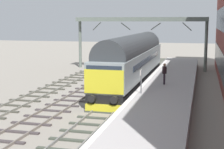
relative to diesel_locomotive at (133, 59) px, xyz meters
The scene contains 9 objects.
ground_plane 6.35m from the diesel_locomotive, 90.01° to the right, with size 140.00×140.00×0.00m, color gray.
track_main 6.32m from the diesel_locomotive, 90.01° to the right, with size 2.50×60.00×0.15m.
track_adjacent_west 7.15m from the diesel_locomotive, 119.70° to the right, with size 2.50×60.00×0.15m.
track_adjacent_far_west 9.13m from the diesel_locomotive, 138.44° to the right, with size 2.50×60.00×0.15m.
station_platform 7.14m from the diesel_locomotive, 58.35° to the right, with size 4.00×44.00×1.01m.
diesel_locomotive is the anchor object (origin of this frame).
platform_number_sign 8.27m from the diesel_locomotive, 75.12° to the right, with size 0.10×0.44×1.61m.
waiting_passenger 5.27m from the diesel_locomotive, 50.99° to the right, with size 0.36×0.51×1.64m.
overhead_footbridge 11.59m from the diesel_locomotive, 96.43° to the left, with size 15.88×2.00×6.34m.
Camera 1 is at (6.10, -25.61, 5.95)m, focal length 56.60 mm.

